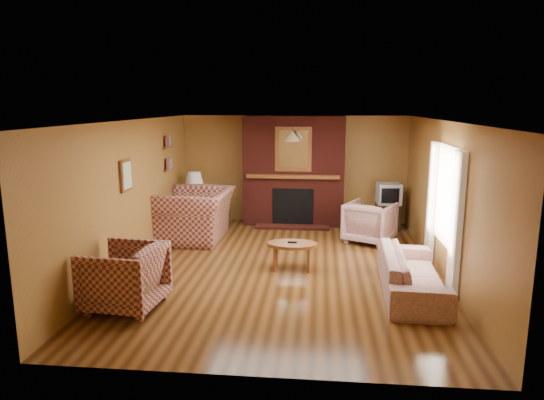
# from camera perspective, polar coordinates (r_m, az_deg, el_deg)

# --- Properties ---
(floor) EXTENTS (6.50, 6.50, 0.00)m
(floor) POSITION_cam_1_polar(r_m,az_deg,el_deg) (8.05, 1.32, -8.00)
(floor) COLOR #40240D
(floor) RESTS_ON ground
(ceiling) EXTENTS (6.50, 6.50, 0.00)m
(ceiling) POSITION_cam_1_polar(r_m,az_deg,el_deg) (7.61, 1.40, 9.32)
(ceiling) COLOR silver
(ceiling) RESTS_ON wall_back
(wall_back) EXTENTS (6.50, 0.00, 6.50)m
(wall_back) POSITION_cam_1_polar(r_m,az_deg,el_deg) (10.94, 2.64, 3.61)
(wall_back) COLOR olive
(wall_back) RESTS_ON floor
(wall_front) EXTENTS (6.50, 0.00, 6.50)m
(wall_front) POSITION_cam_1_polar(r_m,az_deg,el_deg) (4.61, -1.71, -7.21)
(wall_front) COLOR olive
(wall_front) RESTS_ON floor
(wall_left) EXTENTS (0.00, 6.50, 6.50)m
(wall_left) POSITION_cam_1_polar(r_m,az_deg,el_deg) (8.31, -16.10, 0.72)
(wall_left) COLOR olive
(wall_left) RESTS_ON floor
(wall_right) EXTENTS (0.00, 6.50, 6.50)m
(wall_right) POSITION_cam_1_polar(r_m,az_deg,el_deg) (7.96, 19.61, 0.05)
(wall_right) COLOR olive
(wall_right) RESTS_ON floor
(fireplace) EXTENTS (2.20, 0.82, 2.40)m
(fireplace) POSITION_cam_1_polar(r_m,az_deg,el_deg) (10.68, 2.57, 3.33)
(fireplace) COLOR #4C1610
(fireplace) RESTS_ON floor
(window_right) EXTENTS (0.10, 1.85, 2.00)m
(window_right) POSITION_cam_1_polar(r_m,az_deg,el_deg) (7.77, 19.58, -0.76)
(window_right) COLOR beige
(window_right) RESTS_ON wall_right
(bookshelf) EXTENTS (0.09, 0.55, 0.71)m
(bookshelf) POSITION_cam_1_polar(r_m,az_deg,el_deg) (10.00, -11.94, 5.34)
(bookshelf) COLOR brown
(bookshelf) RESTS_ON wall_left
(botanical_print) EXTENTS (0.05, 0.40, 0.50)m
(botanical_print) POSITION_cam_1_polar(r_m,az_deg,el_deg) (7.97, -16.81, 2.79)
(botanical_print) COLOR brown
(botanical_print) RESTS_ON wall_left
(pendant_light) EXTENTS (0.36, 0.36, 0.48)m
(pendant_light) POSITION_cam_1_polar(r_m,az_deg,el_deg) (9.92, 2.39, 7.46)
(pendant_light) COLOR black
(pendant_light) RESTS_ON ceiling
(plaid_loveseat) EXTENTS (1.37, 1.56, 1.00)m
(plaid_loveseat) POSITION_cam_1_polar(r_m,az_deg,el_deg) (9.70, -8.91, -1.72)
(plaid_loveseat) COLOR maroon
(plaid_loveseat) RESTS_ON floor
(plaid_armchair) EXTENTS (1.03, 1.01, 0.86)m
(plaid_armchair) POSITION_cam_1_polar(r_m,az_deg,el_deg) (6.70, -16.98, -8.68)
(plaid_armchair) COLOR maroon
(plaid_armchair) RESTS_ON floor
(floral_sofa) EXTENTS (0.89, 2.08, 0.60)m
(floral_sofa) POSITION_cam_1_polar(r_m,az_deg,el_deg) (7.22, 16.14, -8.26)
(floral_sofa) COLOR #BEB093
(floral_sofa) RESTS_ON floor
(floral_armchair) EXTENTS (1.15, 1.16, 0.79)m
(floral_armchair) POSITION_cam_1_polar(r_m,az_deg,el_deg) (9.59, 11.45, -2.59)
(floral_armchair) COLOR #BEB093
(floral_armchair) RESTS_ON floor
(coffee_table) EXTENTS (0.82, 0.51, 0.46)m
(coffee_table) POSITION_cam_1_polar(r_m,az_deg,el_deg) (7.90, 2.40, -5.48)
(coffee_table) COLOR brown
(coffee_table) RESTS_ON floor
(side_table) EXTENTS (0.42, 0.42, 0.56)m
(side_table) POSITION_cam_1_polar(r_m,az_deg,el_deg) (10.65, -9.00, -1.78)
(side_table) COLOR brown
(side_table) RESTS_ON floor
(table_lamp) EXTENTS (0.41, 0.41, 0.67)m
(table_lamp) POSITION_cam_1_polar(r_m,az_deg,el_deg) (10.52, -9.11, 1.68)
(table_lamp) COLOR silver
(table_lamp) RESTS_ON side_table
(tv_stand) EXTENTS (0.51, 0.47, 0.54)m
(tv_stand) POSITION_cam_1_polar(r_m,az_deg,el_deg) (10.76, 13.45, -1.85)
(tv_stand) COLOR black
(tv_stand) RESTS_ON floor
(crt_tv) EXTENTS (0.51, 0.51, 0.45)m
(crt_tv) POSITION_cam_1_polar(r_m,az_deg,el_deg) (10.65, 13.57, 0.73)
(crt_tv) COLOR #B1B3B9
(crt_tv) RESTS_ON tv_stand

